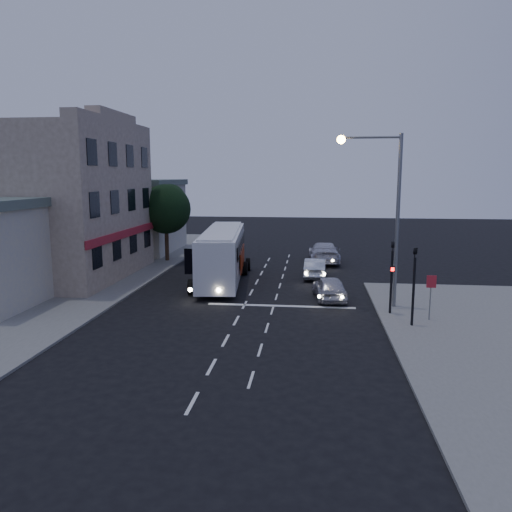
# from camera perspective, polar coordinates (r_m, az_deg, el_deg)

# --- Properties ---
(ground) EXTENTS (120.00, 120.00, 0.00)m
(ground) POSITION_cam_1_polar(r_m,az_deg,el_deg) (25.52, -1.93, -6.75)
(ground) COLOR black
(sidewalk_far) EXTENTS (12.00, 50.00, 0.12)m
(sidewalk_far) POSITION_cam_1_polar(r_m,az_deg,el_deg) (36.96, -20.37, -2.21)
(sidewalk_far) COLOR slate
(sidewalk_far) RESTS_ON ground
(road_markings) EXTENTS (8.00, 30.55, 0.01)m
(road_markings) POSITION_cam_1_polar(r_m,az_deg,el_deg) (28.55, 1.61, -5.00)
(road_markings) COLOR silver
(road_markings) RESTS_ON ground
(tour_bus) EXTENTS (3.45, 11.55, 3.49)m
(tour_bus) POSITION_cam_1_polar(r_m,az_deg,el_deg) (33.16, -3.85, 0.30)
(tour_bus) COLOR white
(tour_bus) RESTS_ON ground
(car_suv) EXTENTS (2.09, 4.15, 1.35)m
(car_suv) POSITION_cam_1_polar(r_m,az_deg,el_deg) (28.79, 8.40, -3.60)
(car_suv) COLOR silver
(car_suv) RESTS_ON ground
(car_sedan_a) EXTENTS (1.55, 4.11, 1.34)m
(car_sedan_a) POSITION_cam_1_polar(r_m,az_deg,el_deg) (34.81, 6.77, -1.35)
(car_sedan_a) COLOR silver
(car_sedan_a) RESTS_ON ground
(car_sedan_b) EXTENTS (2.59, 5.78, 1.65)m
(car_sedan_b) POSITION_cam_1_polar(r_m,az_deg,el_deg) (40.85, 7.78, 0.41)
(car_sedan_b) COLOR silver
(car_sedan_b) RESTS_ON ground
(traffic_signal_main) EXTENTS (0.25, 0.35, 4.10)m
(traffic_signal_main) POSITION_cam_1_polar(r_m,az_deg,el_deg) (25.77, 15.27, -1.39)
(traffic_signal_main) COLOR black
(traffic_signal_main) RESTS_ON sidewalk_near
(traffic_signal_side) EXTENTS (0.18, 0.15, 4.10)m
(traffic_signal_side) POSITION_cam_1_polar(r_m,az_deg,el_deg) (23.98, 17.63, -2.27)
(traffic_signal_side) COLOR black
(traffic_signal_side) RESTS_ON sidewalk_near
(regulatory_sign) EXTENTS (0.45, 0.12, 2.20)m
(regulatory_sign) POSITION_cam_1_polar(r_m,az_deg,el_deg) (25.27, 19.35, -3.70)
(regulatory_sign) COLOR slate
(regulatory_sign) RESTS_ON sidewalk_near
(streetlight) EXTENTS (3.32, 0.44, 9.00)m
(streetlight) POSITION_cam_1_polar(r_m,az_deg,el_deg) (26.75, 14.57, 6.17)
(streetlight) COLOR slate
(streetlight) RESTS_ON sidewalk_near
(main_building) EXTENTS (10.12, 12.00, 11.00)m
(main_building) POSITION_cam_1_polar(r_m,az_deg,el_deg) (36.80, -22.15, 5.65)
(main_building) COLOR gray
(main_building) RESTS_ON sidewalk_far
(low_building_north) EXTENTS (9.40, 9.40, 6.50)m
(low_building_north) POSITION_cam_1_polar(r_m,az_deg,el_deg) (47.61, -14.63, 4.55)
(low_building_north) COLOR #AEACA9
(low_building_north) RESTS_ON sidewalk_far
(street_tree) EXTENTS (4.00, 4.00, 6.20)m
(street_tree) POSITION_cam_1_polar(r_m,az_deg,el_deg) (41.11, -10.27, 5.56)
(street_tree) COLOR black
(street_tree) RESTS_ON sidewalk_far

